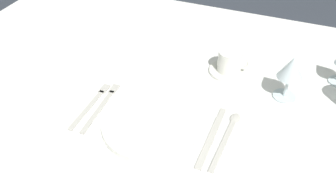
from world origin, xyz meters
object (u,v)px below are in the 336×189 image
object	(u,v)px
spoon_soup	(228,134)
coffee_cup_left	(230,61)
dinner_knife	(211,138)
wine_glass_left	(291,70)
fork_outer	(102,105)
dinner_plate	(152,124)
fork_inner	(92,104)

from	to	relation	value
spoon_soup	coffee_cup_left	world-z (taller)	coffee_cup_left
dinner_knife	wine_glass_left	bearing A→B (deg)	57.40
fork_outer	spoon_soup	world-z (taller)	spoon_soup
dinner_plate	fork_inner	bearing A→B (deg)	174.51
dinner_plate	wine_glass_left	bearing A→B (deg)	39.16
dinner_plate	fork_outer	world-z (taller)	dinner_plate
fork_inner	dinner_knife	world-z (taller)	same
fork_outer	wine_glass_left	xyz separation A→B (m)	(0.48, 0.23, 0.10)
fork_inner	spoon_soup	world-z (taller)	spoon_soup
coffee_cup_left	wine_glass_left	world-z (taller)	wine_glass_left
fork_inner	dinner_knife	distance (m)	0.36
coffee_cup_left	wine_glass_left	size ratio (longest dim) A/B	0.72
spoon_soup	dinner_plate	bearing A→B (deg)	-166.73
fork_inner	spoon_soup	distance (m)	0.40
coffee_cup_left	wine_glass_left	distance (m)	0.20
fork_outer	dinner_plate	bearing A→B (deg)	-8.35
fork_outer	wine_glass_left	world-z (taller)	wine_glass_left
dinner_knife	fork_inner	bearing A→B (deg)	179.47
dinner_plate	wine_glass_left	distance (m)	0.42
fork_inner	wine_glass_left	size ratio (longest dim) A/B	1.47
coffee_cup_left	dinner_knife	bearing A→B (deg)	-84.80
spoon_soup	wine_glass_left	world-z (taller)	wine_glass_left
dinner_plate	fork_outer	distance (m)	0.17
fork_inner	coffee_cup_left	distance (m)	0.45
spoon_soup	wine_glass_left	xyz separation A→B (m)	(0.12, 0.21, 0.10)
fork_outer	coffee_cup_left	xyz separation A→B (m)	(0.30, 0.29, 0.04)
dinner_plate	dinner_knife	world-z (taller)	dinner_plate
fork_outer	dinner_knife	distance (m)	0.33
fork_outer	spoon_soup	xyz separation A→B (m)	(0.37, 0.02, 0.00)
dinner_plate	coffee_cup_left	world-z (taller)	coffee_cup_left
fork_outer	spoon_soup	bearing A→B (deg)	3.53
dinner_knife	wine_glass_left	size ratio (longest dim) A/B	1.64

